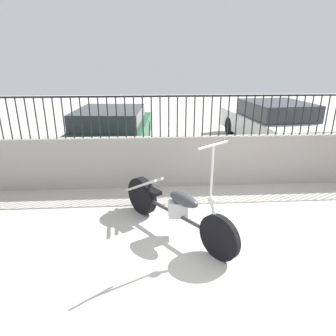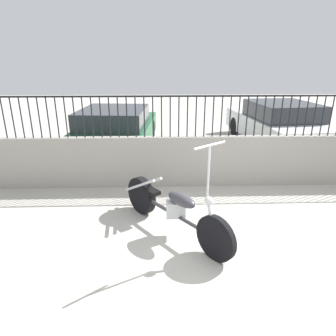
{
  "view_description": "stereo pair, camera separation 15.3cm",
  "coord_description": "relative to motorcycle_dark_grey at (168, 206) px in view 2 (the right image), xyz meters",
  "views": [
    {
      "loc": [
        -1.31,
        -3.09,
        2.48
      ],
      "look_at": [
        -1.0,
        1.82,
        0.7
      ],
      "focal_mm": 32.0,
      "sensor_mm": 36.0,
      "label": 1
    },
    {
      "loc": [
        -1.16,
        -3.1,
        2.48
      ],
      "look_at": [
        -1.0,
        1.82,
        0.7
      ],
      "focal_mm": 32.0,
      "sensor_mm": 36.0,
      "label": 2
    }
  ],
  "objects": [
    {
      "name": "car_white",
      "position": [
        3.46,
        4.71,
        0.28
      ],
      "size": [
        2.2,
        4.35,
        1.33
      ],
      "rotation": [
        0.0,
        0.0,
        1.66
      ],
      "color": "black",
      "rests_on": "ground_plane"
    },
    {
      "name": "low_wall",
      "position": [
        1.02,
        1.74,
        0.13
      ],
      "size": [
        10.75,
        0.18,
        1.04
      ],
      "color": "#9E998E",
      "rests_on": "ground_plane"
    },
    {
      "name": "ground_plane",
      "position": [
        1.02,
        -0.96,
        -0.39
      ],
      "size": [
        40.0,
        40.0,
        0.0
      ],
      "primitive_type": "plane",
      "color": "#B7B2A5"
    },
    {
      "name": "car_green",
      "position": [
        -1.33,
        4.16,
        0.25
      ],
      "size": [
        2.22,
        4.41,
        1.26
      ],
      "rotation": [
        0.0,
        0.0,
        1.49
      ],
      "color": "black",
      "rests_on": "ground_plane"
    },
    {
      "name": "motorcycle_dark_grey",
      "position": [
        0.0,
        0.0,
        0.0
      ],
      "size": [
        1.54,
        1.95,
        1.54
      ],
      "rotation": [
        0.0,
        0.0,
        -0.92
      ],
      "color": "black",
      "rests_on": "ground_plane"
    },
    {
      "name": "fence_railing",
      "position": [
        1.02,
        1.74,
        1.18
      ],
      "size": [
        10.75,
        0.04,
        0.81
      ],
      "color": "black",
      "rests_on": "low_wall"
    }
  ]
}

